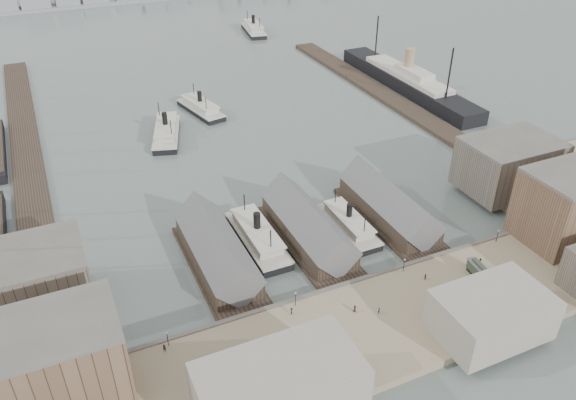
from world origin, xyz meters
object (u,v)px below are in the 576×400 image
ferry_docked_west (257,236)px  horse_cart_right (468,307)px  horse_cart_center (310,348)px  horse_cart_left (237,365)px  tram (481,274)px  ocean_steamer (407,81)px

ferry_docked_west → horse_cart_right: size_ratio=6.06×
ferry_docked_west → horse_cart_center: 42.78m
ferry_docked_west → horse_cart_left: bearing=-117.1°
tram → horse_cart_center: bearing=-170.1°
ocean_steamer → horse_cart_right: bearing=-119.3°
horse_cart_left → ocean_steamer: bearing=-37.0°
horse_cart_left → horse_cart_center: (15.51, -2.07, 0.03)m
ferry_docked_west → horse_cart_center: size_ratio=5.82×
ferry_docked_west → horse_cart_center: ferry_docked_west is taller
tram → ocean_steamer: bearing=68.8°
ocean_steamer → horse_cart_right: ocean_steamer is taller
tram → horse_cart_center: 48.82m
ferry_docked_west → horse_cart_left: 45.39m
ocean_steamer → tram: 134.93m
tram → horse_cart_right: size_ratio=2.01×
tram → ferry_docked_west: bearing=144.0°
ferry_docked_west → horse_cart_left: ferry_docked_west is taller
tram → horse_cart_center: tram is taller
ocean_steamer → ferry_docked_west: bearing=-142.4°
ferry_docked_west → tram: bearing=-41.9°
horse_cart_left → horse_cart_right: horse_cart_right is taller
ferry_docked_west → horse_cart_right: ferry_docked_west is taller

